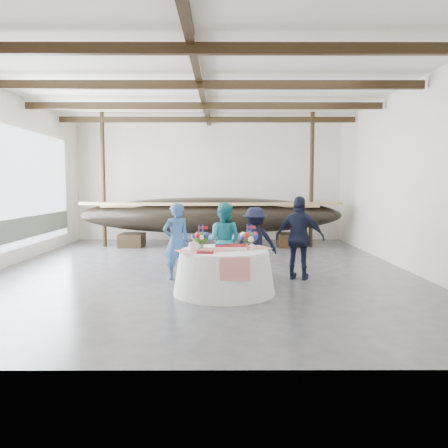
{
  "coord_description": "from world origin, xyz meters",
  "views": [
    {
      "loc": [
        0.51,
        -10.72,
        2.06
      ],
      "look_at": [
        0.54,
        -1.04,
        1.21
      ],
      "focal_mm": 35.0,
      "sensor_mm": 36.0,
      "label": 1
    }
  ],
  "objects": [
    {
      "name": "wall_back",
      "position": [
        0.0,
        6.0,
        2.25
      ],
      "size": [
        10.0,
        0.02,
        4.5
      ],
      "primitive_type": "cube",
      "color": "silver",
      "rests_on": "ground"
    },
    {
      "name": "floor",
      "position": [
        0.0,
        0.0,
        0.0
      ],
      "size": [
        10.0,
        12.0,
        0.01
      ],
      "primitive_type": "cube",
      "color": "#3D3D42",
      "rests_on": "ground"
    },
    {
      "name": "longboat_display",
      "position": [
        0.1,
        4.0,
        1.07
      ],
      "size": [
        8.92,
        1.78,
        1.67
      ],
      "color": "black",
      "rests_on": "ground"
    },
    {
      "name": "guest_man_right",
      "position": [
        2.2,
        -1.22,
        0.92
      ],
      "size": [
        1.16,
        0.78,
        1.83
      ],
      "primitive_type": "imported",
      "rotation": [
        0.0,
        0.0,
        2.81
      ],
      "color": "black",
      "rests_on": "ground"
    },
    {
      "name": "guest_woman_blue",
      "position": [
        -0.51,
        -1.19,
        0.84
      ],
      "size": [
        0.73,
        0.65,
        1.69
      ],
      "primitive_type": "imported",
      "rotation": [
        0.0,
        0.0,
        3.64
      ],
      "color": "#2A4F87",
      "rests_on": "ground"
    },
    {
      "name": "open_bay",
      "position": [
        -4.95,
        1.0,
        1.83
      ],
      "size": [
        0.03,
        7.0,
        3.2
      ],
      "color": "silver",
      "rests_on": "ground"
    },
    {
      "name": "pavilion_structure",
      "position": [
        0.0,
        0.71,
        4.0
      ],
      "size": [
        9.8,
        11.76,
        4.5
      ],
      "color": "black",
      "rests_on": "ground"
    },
    {
      "name": "wall_right",
      "position": [
        5.0,
        0.0,
        2.25
      ],
      "size": [
        0.02,
        12.0,
        4.5
      ],
      "primitive_type": "cube",
      "color": "silver",
      "rests_on": "ground"
    },
    {
      "name": "guest_man_left",
      "position": [
        1.24,
        -0.96,
        0.79
      ],
      "size": [
        1.1,
        0.74,
        1.58
      ],
      "primitive_type": "imported",
      "rotation": [
        0.0,
        0.0,
        3.3
      ],
      "color": "black",
      "rests_on": "ground"
    },
    {
      "name": "banquet_table",
      "position": [
        0.54,
        -2.44,
        0.42
      ],
      "size": [
        1.96,
        1.96,
        0.84
      ],
      "color": "white",
      "rests_on": "ground"
    },
    {
      "name": "ceiling",
      "position": [
        0.0,
        0.0,
        4.5
      ],
      "size": [
        10.0,
        12.0,
        0.01
      ],
      "primitive_type": "cube",
      "color": "white",
      "rests_on": "wall_back"
    },
    {
      "name": "tabletop_items",
      "position": [
        0.51,
        -2.31,
        0.99
      ],
      "size": [
        1.88,
        1.21,
        0.4
      ],
      "color": "red",
      "rests_on": "banquet_table"
    },
    {
      "name": "wall_front",
      "position": [
        0.0,
        -6.0,
        2.25
      ],
      "size": [
        10.0,
        0.02,
        4.5
      ],
      "primitive_type": "cube",
      "color": "silver",
      "rests_on": "ground"
    },
    {
      "name": "guest_woman_teal",
      "position": [
        0.53,
        -1.06,
        0.84
      ],
      "size": [
        0.96,
        0.84,
        1.69
      ],
      "primitive_type": "imported",
      "rotation": [
        0.0,
        0.0,
        2.86
      ],
      "color": "teal",
      "rests_on": "ground"
    }
  ]
}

